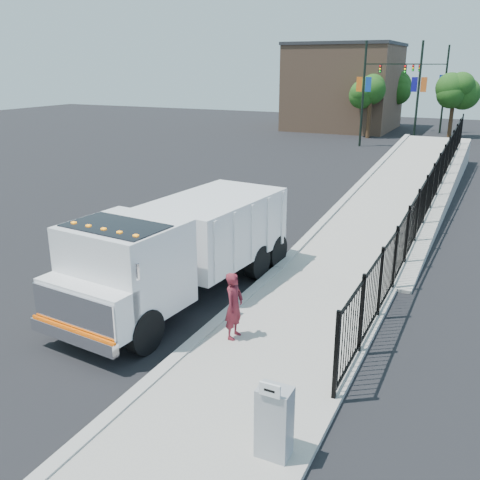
% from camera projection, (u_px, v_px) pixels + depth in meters
% --- Properties ---
extents(ground, '(120.00, 120.00, 0.00)m').
position_uv_depth(ground, '(220.00, 324.00, 13.56)').
color(ground, black).
rests_on(ground, ground).
extents(sidewalk, '(3.55, 12.00, 0.12)m').
position_uv_depth(sidewalk, '(257.00, 380.00, 11.03)').
color(sidewalk, '#9E998E').
rests_on(sidewalk, ground).
extents(curb, '(0.30, 12.00, 0.16)m').
position_uv_depth(curb, '(178.00, 358.00, 11.82)').
color(curb, '#ADAAA3').
rests_on(curb, ground).
extents(ramp, '(3.95, 24.06, 3.19)m').
position_uv_depth(ramp, '(409.00, 198.00, 26.38)').
color(ramp, '#9E998E').
rests_on(ramp, ground).
extents(iron_fence, '(0.10, 28.00, 1.80)m').
position_uv_depth(iron_fence, '(430.00, 201.00, 22.08)').
color(iron_fence, black).
rests_on(iron_fence, ground).
extents(truck, '(3.33, 8.27, 2.76)m').
position_uv_depth(truck, '(178.00, 246.00, 14.54)').
color(truck, black).
rests_on(truck, ground).
extents(worker, '(0.39, 0.59, 1.62)m').
position_uv_depth(worker, '(234.00, 306.00, 12.40)').
color(worker, maroon).
rests_on(worker, sidewalk).
extents(utility_cabinet, '(0.55, 0.40, 1.25)m').
position_uv_depth(utility_cabinet, '(274.00, 422.00, 8.65)').
color(utility_cabinet, gray).
rests_on(utility_cabinet, sidewalk).
extents(arrow_sign, '(0.35, 0.04, 0.22)m').
position_uv_depth(arrow_sign, '(270.00, 390.00, 8.23)').
color(arrow_sign, white).
rests_on(arrow_sign, utility_cabinet).
extents(debris, '(0.35, 0.35, 0.09)m').
position_uv_depth(debris, '(267.00, 390.00, 10.52)').
color(debris, silver).
rests_on(debris, sidewalk).
extents(light_pole_0, '(3.77, 0.22, 8.00)m').
position_uv_depth(light_pole_0, '(367.00, 90.00, 41.58)').
color(light_pole_0, black).
rests_on(light_pole_0, ground).
extents(light_pole_1, '(3.78, 0.22, 8.00)m').
position_uv_depth(light_pole_1, '(414.00, 90.00, 41.35)').
color(light_pole_1, black).
rests_on(light_pole_1, ground).
extents(light_pole_2, '(3.77, 0.22, 8.00)m').
position_uv_depth(light_pole_2, '(388.00, 86.00, 50.59)').
color(light_pole_2, black).
rests_on(light_pole_2, ground).
extents(light_pole_3, '(3.77, 0.22, 8.00)m').
position_uv_depth(light_pole_3, '(441.00, 86.00, 50.31)').
color(light_pole_3, black).
rests_on(light_pole_3, ground).
extents(tree_0, '(2.59, 2.59, 5.30)m').
position_uv_depth(tree_0, '(371.00, 92.00, 46.64)').
color(tree_0, '#382314').
rests_on(tree_0, ground).
extents(tree_1, '(2.60, 2.60, 5.30)m').
position_uv_depth(tree_1, '(454.00, 92.00, 47.20)').
color(tree_1, '#382314').
rests_on(tree_1, ground).
extents(tree_2, '(2.98, 2.98, 5.49)m').
position_uv_depth(tree_2, '(396.00, 88.00, 54.69)').
color(tree_2, '#382314').
rests_on(tree_2, ground).
extents(building, '(10.00, 10.00, 8.00)m').
position_uv_depth(building, '(344.00, 88.00, 53.68)').
color(building, '#8C664C').
rests_on(building, ground).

